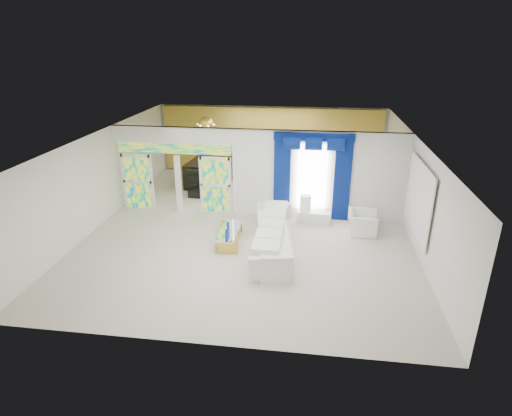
# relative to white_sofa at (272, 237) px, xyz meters

# --- Properties ---
(floor) EXTENTS (12.00, 12.00, 0.00)m
(floor) POSITION_rel_white_sofa_xyz_m (-0.84, 1.63, -0.37)
(floor) COLOR #B7AF9E
(floor) RESTS_ON ground
(dividing_wall) EXTENTS (5.70, 0.18, 3.00)m
(dividing_wall) POSITION_rel_white_sofa_xyz_m (1.31, 2.63, 1.13)
(dividing_wall) COLOR white
(dividing_wall) RESTS_ON ground
(dividing_header) EXTENTS (4.30, 0.18, 0.55)m
(dividing_header) POSITION_rel_white_sofa_xyz_m (-3.69, 2.63, 2.35)
(dividing_header) COLOR white
(dividing_header) RESTS_ON dividing_wall
(stained_panel_left) EXTENTS (0.95, 0.04, 2.00)m
(stained_panel_left) POSITION_rel_white_sofa_xyz_m (-5.12, 2.63, 0.63)
(stained_panel_left) COLOR #994C3F
(stained_panel_left) RESTS_ON ground
(stained_panel_right) EXTENTS (0.95, 0.04, 2.00)m
(stained_panel_right) POSITION_rel_white_sofa_xyz_m (-2.27, 2.63, 0.63)
(stained_panel_right) COLOR #994C3F
(stained_panel_right) RESTS_ON ground
(stained_transom) EXTENTS (4.00, 0.05, 0.35)m
(stained_transom) POSITION_rel_white_sofa_xyz_m (-3.69, 2.63, 1.88)
(stained_transom) COLOR #994C3F
(stained_transom) RESTS_ON dividing_header
(window_pane) EXTENTS (1.00, 0.02, 2.30)m
(window_pane) POSITION_rel_white_sofa_xyz_m (1.06, 2.53, 1.08)
(window_pane) COLOR white
(window_pane) RESTS_ON dividing_wall
(blue_drape_left) EXTENTS (0.55, 0.10, 2.80)m
(blue_drape_left) POSITION_rel_white_sofa_xyz_m (0.06, 2.50, 1.03)
(blue_drape_left) COLOR #030948
(blue_drape_left) RESTS_ON ground
(blue_drape_right) EXTENTS (0.55, 0.10, 2.80)m
(blue_drape_right) POSITION_rel_white_sofa_xyz_m (2.06, 2.50, 1.03)
(blue_drape_right) COLOR #030948
(blue_drape_right) RESTS_ON ground
(blue_pelmet) EXTENTS (2.60, 0.12, 0.25)m
(blue_pelmet) POSITION_rel_white_sofa_xyz_m (1.06, 2.50, 2.45)
(blue_pelmet) COLOR #030948
(blue_pelmet) RESTS_ON dividing_wall
(wall_mirror) EXTENTS (0.04, 2.70, 1.90)m
(wall_mirror) POSITION_rel_white_sofa_xyz_m (4.10, 0.63, 1.18)
(wall_mirror) COLOR white
(wall_mirror) RESTS_ON ground
(gold_curtains) EXTENTS (9.70, 0.12, 2.90)m
(gold_curtains) POSITION_rel_white_sofa_xyz_m (-0.84, 7.53, 1.13)
(gold_curtains) COLOR gold
(gold_curtains) RESTS_ON ground
(white_sofa) EXTENTS (1.44, 4.00, 0.75)m
(white_sofa) POSITION_rel_white_sofa_xyz_m (0.00, 0.00, 0.00)
(white_sofa) COLOR white
(white_sofa) RESTS_ON ground
(coffee_table) EXTENTS (0.79, 1.70, 0.36)m
(coffee_table) POSITION_rel_white_sofa_xyz_m (-1.35, 0.30, -0.19)
(coffee_table) COLOR gold
(coffee_table) RESTS_ON ground
(console_table) EXTENTS (1.12, 0.41, 0.37)m
(console_table) POSITION_rel_white_sofa_xyz_m (1.19, 2.13, -0.19)
(console_table) COLOR silver
(console_table) RESTS_ON ground
(table_lamp) EXTENTS (0.36, 0.36, 0.58)m
(table_lamp) POSITION_rel_white_sofa_xyz_m (0.89, 2.13, 0.29)
(table_lamp) COLOR white
(table_lamp) RESTS_ON console_table
(armchair) EXTENTS (0.97, 1.09, 0.67)m
(armchair) POSITION_rel_white_sofa_xyz_m (2.71, 1.55, -0.04)
(armchair) COLOR white
(armchair) RESTS_ON ground
(grand_piano) EXTENTS (1.75, 2.18, 1.02)m
(grand_piano) POSITION_rel_white_sofa_xyz_m (-3.23, 5.55, 0.14)
(grand_piano) COLOR black
(grand_piano) RESTS_ON ground
(piano_bench) EXTENTS (0.90, 0.43, 0.29)m
(piano_bench) POSITION_rel_white_sofa_xyz_m (-3.23, 3.95, -0.23)
(piano_bench) COLOR black
(piano_bench) RESTS_ON ground
(tv_console) EXTENTS (0.69, 0.64, 0.86)m
(tv_console) POSITION_rel_white_sofa_xyz_m (-5.52, 4.02, 0.06)
(tv_console) COLOR tan
(tv_console) RESTS_ON ground
(chandelier) EXTENTS (0.60, 0.60, 0.60)m
(chandelier) POSITION_rel_white_sofa_xyz_m (-3.14, 5.03, 2.28)
(chandelier) COLOR gold
(chandelier) RESTS_ON ceiling
(decanters) EXTENTS (0.15, 0.97, 0.27)m
(decanters) POSITION_rel_white_sofa_xyz_m (-1.35, 0.21, 0.10)
(decanters) COLOR white
(decanters) RESTS_ON coffee_table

